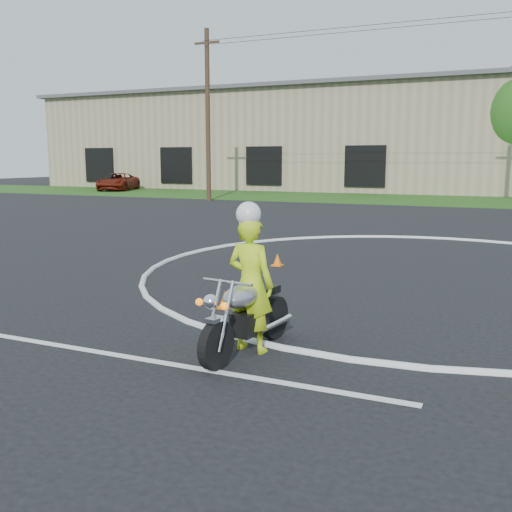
% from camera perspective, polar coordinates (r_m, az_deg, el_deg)
% --- Properties ---
extents(ground, '(120.00, 120.00, 0.00)m').
position_cam_1_polar(ground, '(10.13, 13.70, -4.85)').
color(ground, black).
rests_on(ground, ground).
extents(grass_strip, '(120.00, 10.00, 0.02)m').
position_cam_1_polar(grass_strip, '(36.80, 21.24, 5.13)').
color(grass_strip, '#1E4714').
rests_on(grass_strip, ground).
extents(primary_motorcycle, '(0.72, 2.01, 1.06)m').
position_cam_1_polar(primary_motorcycle, '(7.35, -1.00, -5.93)').
color(primary_motorcycle, black).
rests_on(primary_motorcycle, ground).
extents(rider_primary_grp, '(0.70, 0.51, 1.96)m').
position_cam_1_polar(rider_primary_grp, '(7.36, -0.55, -2.42)').
color(rider_primary_grp, '#BBDF17').
rests_on(rider_primary_grp, ground).
extents(pickup_grp, '(3.74, 5.49, 1.40)m').
position_cam_1_polar(pickup_grp, '(47.75, -13.64, 7.22)').
color(pickup_grp, '#61170B').
rests_on(pickup_grp, ground).
extents(warehouse, '(41.00, 17.00, 8.30)m').
position_cam_1_polar(warehouse, '(53.44, 2.23, 11.42)').
color(warehouse, tan).
rests_on(warehouse, ground).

